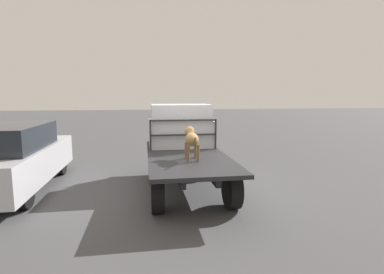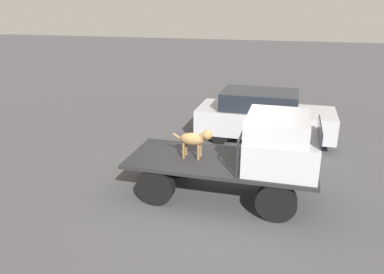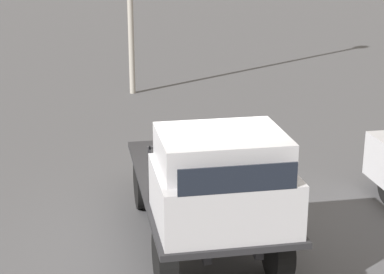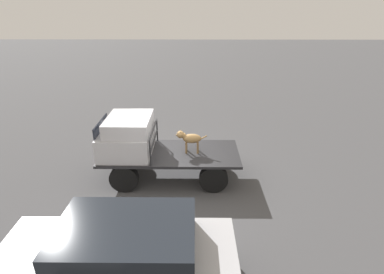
{
  "view_description": "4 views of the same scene",
  "coord_description": "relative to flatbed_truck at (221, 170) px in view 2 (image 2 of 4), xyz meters",
  "views": [
    {
      "loc": [
        -6.9,
        0.96,
        2.27
      ],
      "look_at": [
        -0.66,
        -0.03,
        1.38
      ],
      "focal_mm": 28.0,
      "sensor_mm": 36.0,
      "label": 1
    },
    {
      "loc": [
        1.4,
        -7.63,
        4.19
      ],
      "look_at": [
        -0.66,
        -0.03,
        1.38
      ],
      "focal_mm": 35.0,
      "sensor_mm": 36.0,
      "label": 2
    },
    {
      "loc": [
        8.51,
        -1.72,
        4.41
      ],
      "look_at": [
        -0.66,
        -0.03,
        1.38
      ],
      "focal_mm": 60.0,
      "sensor_mm": 36.0,
      "label": 3
    },
    {
      "loc": [
        -0.74,
        8.13,
        5.03
      ],
      "look_at": [
        -0.66,
        -0.03,
        1.38
      ],
      "focal_mm": 28.0,
      "sensor_mm": 36.0,
      "label": 4
    }
  ],
  "objects": [
    {
      "name": "ground_plane",
      "position": [
        0.0,
        0.0,
        -0.63
      ],
      "size": [
        80.0,
        80.0,
        0.0
      ],
      "primitive_type": "plane",
      "color": "#474749"
    },
    {
      "name": "truck_headboard",
      "position": [
        0.48,
        0.0,
        0.77
      ],
      "size": [
        0.04,
        1.69,
        0.77
      ],
      "color": "#232326",
      "rests_on": "flatbed_truck"
    },
    {
      "name": "truck_cab",
      "position": [
        1.26,
        0.0,
        0.79
      ],
      "size": [
        1.49,
        1.69,
        1.13
      ],
      "color": "#B7B7BC",
      "rests_on": "flatbed_truck"
    },
    {
      "name": "parked_sedan",
      "position": [
        0.59,
        4.12,
        0.17
      ],
      "size": [
        4.3,
        1.79,
        1.59
      ],
      "rotation": [
        0.0,
        0.0,
        0.07
      ],
      "color": "black",
      "rests_on": "ground"
    },
    {
      "name": "flatbed_truck",
      "position": [
        0.0,
        0.0,
        0.0
      ],
      "size": [
        4.17,
        1.81,
        0.89
      ],
      "color": "black",
      "rests_on": "ground"
    },
    {
      "name": "dog",
      "position": [
        -0.58,
        -0.03,
        0.71
      ],
      "size": [
        0.96,
        0.28,
        0.72
      ],
      "rotation": [
        0.0,
        0.0,
        0.13
      ],
      "color": "brown",
      "rests_on": "flatbed_truck"
    }
  ]
}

